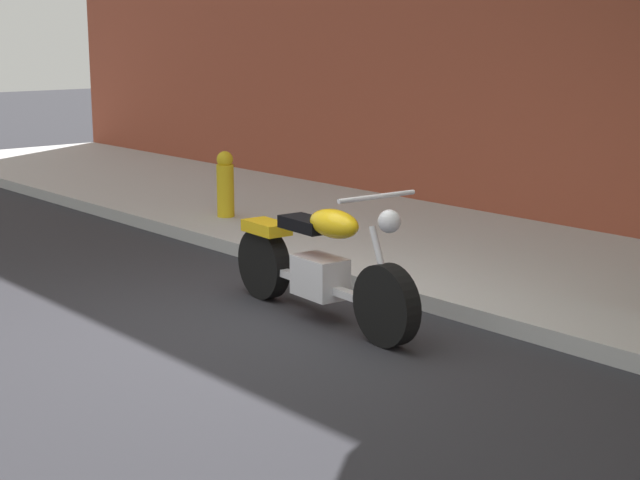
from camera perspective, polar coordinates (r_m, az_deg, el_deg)
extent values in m
plane|color=#28282D|center=(7.57, -3.73, -5.27)|extent=(60.00, 60.00, 0.00)
cube|color=#B2B2B2|center=(9.59, 10.75, -1.29)|extent=(22.86, 3.31, 0.14)
cylinder|color=black|center=(7.12, 3.89, -3.82)|extent=(0.62, 0.18, 0.61)
cylinder|color=black|center=(8.38, -3.30, -1.38)|extent=(0.62, 0.18, 0.61)
cube|color=silver|center=(7.72, 0.00, -2.15)|extent=(0.46, 0.31, 0.32)
cube|color=silver|center=(7.74, 0.00, -2.65)|extent=(1.46, 0.18, 0.06)
ellipsoid|color=yellow|center=(7.48, 0.82, 0.96)|extent=(0.54, 0.30, 0.22)
cube|color=black|center=(7.78, -0.79, 0.94)|extent=(0.50, 0.27, 0.10)
cube|color=yellow|center=(8.27, -3.14, 0.75)|extent=(0.46, 0.27, 0.10)
cylinder|color=silver|center=(7.10, 3.61, -1.54)|extent=(0.27, 0.07, 0.58)
cylinder|color=silver|center=(7.04, 3.35, 2.55)|extent=(0.09, 0.70, 0.04)
sphere|color=silver|center=(6.96, 4.07, 1.10)|extent=(0.17, 0.17, 0.17)
cylinder|color=silver|center=(8.03, -0.15, -2.32)|extent=(0.80, 0.15, 0.09)
cylinder|color=gold|center=(11.38, -5.53, 2.54)|extent=(0.20, 0.20, 0.75)
sphere|color=gold|center=(11.31, -5.58, 4.71)|extent=(0.19, 0.19, 0.19)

